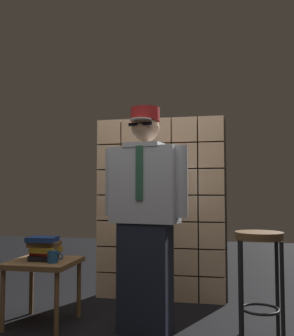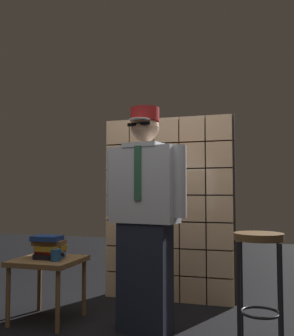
{
  "view_description": "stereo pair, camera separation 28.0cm",
  "coord_description": "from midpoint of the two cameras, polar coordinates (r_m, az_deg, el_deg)",
  "views": [
    {
      "loc": [
        0.64,
        -2.44,
        1.05
      ],
      "look_at": [
        0.05,
        0.46,
        1.24
      ],
      "focal_mm": 40.87,
      "sensor_mm": 36.0,
      "label": 1
    },
    {
      "loc": [
        0.91,
        -2.37,
        1.05
      ],
      "look_at": [
        0.05,
        0.46,
        1.24
      ],
      "focal_mm": 40.87,
      "sensor_mm": 36.0,
      "label": 2
    }
  ],
  "objects": [
    {
      "name": "bar_stool",
      "position": [
        2.86,
        19.19,
        -13.08
      ],
      "size": [
        0.34,
        0.34,
        0.77
      ],
      "color": "brown",
      "rests_on": "ground"
    },
    {
      "name": "coffee_mug",
      "position": [
        3.17,
        -10.89,
        -12.66
      ],
      "size": [
        0.13,
        0.08,
        0.09
      ],
      "color": "navy",
      "rests_on": "side_table"
    },
    {
      "name": "side_table",
      "position": [
        3.33,
        -12.15,
        -14.19
      ],
      "size": [
        0.52,
        0.52,
        0.51
      ],
      "color": "brown",
      "rests_on": "ground"
    },
    {
      "name": "book_stack",
      "position": [
        3.29,
        -12.03,
        -11.41
      ],
      "size": [
        0.27,
        0.23,
        0.19
      ],
      "color": "black",
      "rests_on": "side_table"
    },
    {
      "name": "glass_block_wall",
      "position": [
        3.82,
        5.19,
        -5.97
      ],
      "size": [
        1.32,
        0.1,
        1.83
      ],
      "color": "#E0B78C",
      "rests_on": "ground"
    },
    {
      "name": "standing_person",
      "position": [
        2.94,
        2.41,
        -6.81
      ],
      "size": [
        0.68,
        0.33,
        1.71
      ],
      "rotation": [
        0.0,
        0.0,
        -0.17
      ],
      "color": "#1E2333",
      "rests_on": "ground"
    }
  ]
}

